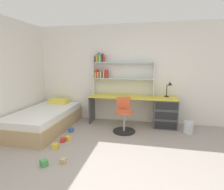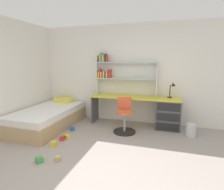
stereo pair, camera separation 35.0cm
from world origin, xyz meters
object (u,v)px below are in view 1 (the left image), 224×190
object	(u,v)px
toy_block_red_2	(63,140)
toy_block_green_4	(44,163)
toy_block_yellow_1	(55,146)
bookshelf_hutch	(114,71)
swivel_chair	(124,118)
bed_platform	(45,119)
toy_block_natural_0	(63,161)
desk_lamp	(170,87)
waste_bin	(188,128)
desk	(156,110)
toy_block_yellow_5	(68,138)
toy_block_blue_3	(71,130)

from	to	relation	value
toy_block_red_2	toy_block_green_4	distance (m)	0.87
toy_block_yellow_1	bookshelf_hutch	bearing A→B (deg)	67.02
swivel_chair	bed_platform	xyz separation A→B (m)	(-1.93, -0.22, -0.08)
toy_block_natural_0	toy_block_green_4	bearing A→B (deg)	-154.58
desk_lamp	bed_platform	xyz separation A→B (m)	(-2.97, -0.81, -0.77)
waste_bin	bed_platform	bearing A→B (deg)	-173.48
desk_lamp	bed_platform	world-z (taller)	desk_lamp
bed_platform	waste_bin	size ratio (longest dim) A/B	7.25
desk_lamp	toy_block_yellow_1	size ratio (longest dim) A/B	3.79
waste_bin	toy_block_green_4	distance (m)	3.12
desk_lamp	toy_block_red_2	distance (m)	2.79
desk	toy_block_yellow_5	bearing A→B (deg)	-144.98
waste_bin	toy_block_green_4	xyz separation A→B (m)	(-2.49, -1.87, -0.09)
toy_block_yellow_1	toy_block_natural_0	bearing A→B (deg)	-49.39
waste_bin	toy_block_natural_0	size ratio (longest dim) A/B	3.38
bookshelf_hutch	toy_block_green_4	distance (m)	2.80
bookshelf_hutch	toy_block_yellow_1	size ratio (longest dim) A/B	15.76
toy_block_yellow_1	toy_block_green_4	distance (m)	0.57
swivel_chair	waste_bin	size ratio (longest dim) A/B	2.83
desk	bed_platform	distance (m)	2.78
bookshelf_hutch	toy_block_yellow_1	xyz separation A→B (m)	(-0.77, -1.82, -1.33)
swivel_chair	toy_block_yellow_5	bearing A→B (deg)	-145.20
bed_platform	toy_block_natural_0	distance (m)	1.80
swivel_chair	bed_platform	world-z (taller)	swivel_chair
desk	toy_block_red_2	size ratio (longest dim) A/B	24.82
bed_platform	toy_block_green_4	xyz separation A→B (m)	(0.90, -1.49, -0.19)
toy_block_blue_3	desk	bearing A→B (deg)	22.97
toy_block_yellow_5	waste_bin	bearing A→B (deg)	19.87
desk_lamp	swivel_chair	distance (m)	1.38
toy_block_yellow_5	swivel_chair	bearing A→B (deg)	34.80
swivel_chair	toy_block_yellow_1	size ratio (longest dim) A/B	7.94
bed_platform	bookshelf_hutch	bearing A→B (deg)	29.85
bed_platform	toy_block_yellow_5	xyz separation A→B (m)	(0.85, -0.53, -0.19)
desk	toy_block_natural_0	world-z (taller)	desk
toy_block_blue_3	toy_block_green_4	xyz separation A→B (m)	(0.18, -1.41, 0.01)
toy_block_yellow_5	toy_block_yellow_1	bearing A→B (deg)	-99.76
toy_block_blue_3	toy_block_yellow_5	xyz separation A→B (m)	(0.13, -0.45, -0.00)
bookshelf_hutch	toy_block_green_4	world-z (taller)	bookshelf_hutch
bookshelf_hutch	toy_block_yellow_5	bearing A→B (deg)	-116.29
bed_platform	toy_block_blue_3	size ratio (longest dim) A/B	22.30
desk	toy_block_green_4	bearing A→B (deg)	-128.51
toy_block_green_4	bed_platform	bearing A→B (deg)	121.05
desk_lamp	toy_block_natural_0	bearing A→B (deg)	-129.79
waste_bin	desk_lamp	bearing A→B (deg)	134.55
toy_block_natural_0	toy_block_yellow_1	size ratio (longest dim) A/B	0.83
toy_block_red_2	toy_block_blue_3	world-z (taller)	toy_block_blue_3
desk	toy_block_yellow_5	world-z (taller)	desk
desk	bookshelf_hutch	world-z (taller)	bookshelf_hutch
desk	swivel_chair	bearing A→B (deg)	-144.66
toy_block_green_4	bookshelf_hutch	bearing A→B (deg)	74.52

